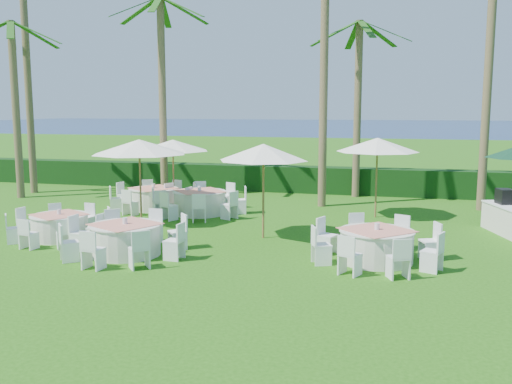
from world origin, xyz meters
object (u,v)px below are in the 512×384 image
(umbrella_c, at_px, (173,145))
(umbrella_a, at_px, (139,147))
(banquet_table_e, at_px, (200,202))
(umbrella_d, at_px, (377,145))
(banquet_table_c, at_px, (376,245))
(banquet_table_a, at_px, (60,226))
(umbrella_b, at_px, (263,152))
(banquet_table_d, at_px, (154,198))
(banquet_table_b, at_px, (126,238))

(umbrella_c, bearing_deg, umbrella_a, -83.22)
(banquet_table_e, relative_size, umbrella_d, 1.17)
(banquet_table_c, distance_m, umbrella_d, 6.47)
(banquet_table_a, bearing_deg, umbrella_a, 65.21)
(banquet_table_c, xyz_separation_m, umbrella_d, (-0.32, 6.09, 2.16))
(banquet_table_e, xyz_separation_m, umbrella_c, (-1.83, 1.92, 1.93))
(banquet_table_a, xyz_separation_m, umbrella_a, (1.30, 2.81, 2.21))
(banquet_table_a, xyz_separation_m, umbrella_b, (5.87, 1.66, 2.20))
(banquet_table_a, distance_m, banquet_table_e, 5.55)
(banquet_table_d, relative_size, umbrella_c, 1.12)
(banquet_table_d, bearing_deg, banquet_table_b, -71.43)
(banquet_table_e, bearing_deg, umbrella_c, 133.65)
(banquet_table_d, bearing_deg, umbrella_b, -35.16)
(banquet_table_a, relative_size, banquet_table_e, 0.88)
(umbrella_a, height_order, umbrella_b, umbrella_a)
(banquet_table_a, distance_m, umbrella_a, 3.80)
(banquet_table_b, xyz_separation_m, banquet_table_c, (6.52, 0.97, -0.00))
(banquet_table_e, xyz_separation_m, umbrella_d, (6.33, 1.00, 2.14))
(banquet_table_c, distance_m, banquet_table_e, 8.38)
(umbrella_a, relative_size, umbrella_b, 1.13)
(umbrella_b, height_order, umbrella_c, umbrella_b)
(banquet_table_c, xyz_separation_m, umbrella_a, (-8.01, 3.02, 2.16))
(banquet_table_d, bearing_deg, umbrella_d, 3.32)
(umbrella_c, bearing_deg, banquet_table_e, -46.35)
(banquet_table_d, relative_size, umbrella_b, 1.16)
(umbrella_c, bearing_deg, banquet_table_c, -39.57)
(banquet_table_c, height_order, umbrella_c, umbrella_c)
(banquet_table_d, relative_size, umbrella_d, 1.14)
(banquet_table_d, distance_m, umbrella_b, 6.83)
(banquet_table_c, xyz_separation_m, umbrella_b, (-3.44, 1.87, 2.15))
(umbrella_d, bearing_deg, banquet_table_d, -176.68)
(umbrella_b, bearing_deg, banquet_table_e, 134.97)
(banquet_table_a, height_order, umbrella_b, umbrella_b)
(banquet_table_b, height_order, umbrella_d, umbrella_d)
(banquet_table_d, relative_size, umbrella_a, 1.03)
(banquet_table_a, relative_size, umbrella_b, 1.05)
(umbrella_a, height_order, umbrella_d, umbrella_a)
(banquet_table_d, distance_m, umbrella_d, 8.70)
(banquet_table_e, bearing_deg, umbrella_a, -123.25)
(banquet_table_b, distance_m, banquet_table_c, 6.60)
(umbrella_c, height_order, umbrella_d, umbrella_d)
(banquet_table_a, distance_m, banquet_table_c, 9.31)
(umbrella_a, height_order, umbrella_c, umbrella_a)
(banquet_table_c, height_order, banquet_table_e, banquet_table_e)
(banquet_table_d, xyz_separation_m, umbrella_c, (0.25, 1.41, 1.95))
(umbrella_d, bearing_deg, umbrella_c, 173.57)
(banquet_table_e, height_order, umbrella_c, umbrella_c)
(banquet_table_d, xyz_separation_m, umbrella_d, (8.41, 0.49, 2.16))
(banquet_table_a, xyz_separation_m, banquet_table_b, (2.78, -1.18, 0.05))
(banquet_table_c, bearing_deg, banquet_table_b, -171.55)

